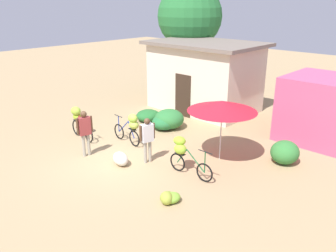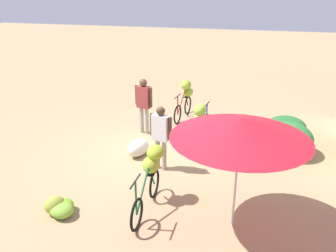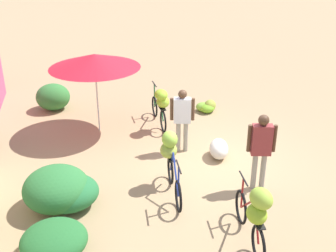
{
  "view_description": "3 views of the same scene",
  "coord_description": "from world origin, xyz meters",
  "px_view_note": "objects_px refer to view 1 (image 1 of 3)",
  "views": [
    {
      "loc": [
        8.63,
        -6.82,
        5.22
      ],
      "look_at": [
        0.91,
        1.48,
        1.06
      ],
      "focal_mm": 36.82,
      "sensor_mm": 36.0,
      "label": 1
    },
    {
      "loc": [
        7.77,
        2.65,
        4.04
      ],
      "look_at": [
        1.18,
        0.77,
        1.26
      ],
      "focal_mm": 36.29,
      "sensor_mm": 36.0,
      "label": 2
    },
    {
      "loc": [
        -7.96,
        2.88,
        4.87
      ],
      "look_at": [
        -0.15,
        1.09,
        1.18
      ],
      "focal_mm": 44.99,
      "sensor_mm": 36.0,
      "label": 3
    }
  ],
  "objects_px": {
    "building_low": "(205,76)",
    "banana_pile_on_ground": "(169,198)",
    "bicycle_center_loaded": "(183,152)",
    "produce_sack": "(121,159)",
    "bicycle_leftmost": "(78,119)",
    "person_vendor": "(85,129)",
    "person_bystander": "(147,136)",
    "bicycle_near_pile": "(131,126)",
    "tree_behind_building": "(190,16)",
    "shop_pink": "(329,110)",
    "market_umbrella": "(222,106)"
  },
  "relations": [
    {
      "from": "building_low",
      "to": "banana_pile_on_ground",
      "type": "relative_size",
      "value": 7.39
    },
    {
      "from": "tree_behind_building",
      "to": "person_bystander",
      "type": "bearing_deg",
      "value": -58.58
    },
    {
      "from": "shop_pink",
      "to": "market_umbrella",
      "type": "xyz_separation_m",
      "value": [
        -2.04,
        -4.22,
        0.68
      ]
    },
    {
      "from": "bicycle_near_pile",
      "to": "building_low",
      "type": "bearing_deg",
      "value": 98.25
    },
    {
      "from": "market_umbrella",
      "to": "building_low",
      "type": "bearing_deg",
      "value": 132.79
    },
    {
      "from": "banana_pile_on_ground",
      "to": "shop_pink",
      "type": "bearing_deg",
      "value": 78.89
    },
    {
      "from": "bicycle_near_pile",
      "to": "person_vendor",
      "type": "height_order",
      "value": "person_vendor"
    },
    {
      "from": "bicycle_leftmost",
      "to": "person_vendor",
      "type": "distance_m",
      "value": 1.94
    },
    {
      "from": "tree_behind_building",
      "to": "produce_sack",
      "type": "distance_m",
      "value": 10.81
    },
    {
      "from": "building_low",
      "to": "bicycle_center_loaded",
      "type": "xyz_separation_m",
      "value": [
        3.77,
        -6.0,
        -0.96
      ]
    },
    {
      "from": "market_umbrella",
      "to": "bicycle_center_loaded",
      "type": "height_order",
      "value": "market_umbrella"
    },
    {
      "from": "market_umbrella",
      "to": "person_vendor",
      "type": "relative_size",
      "value": 1.4
    },
    {
      "from": "market_umbrella",
      "to": "person_bystander",
      "type": "bearing_deg",
      "value": -131.47
    },
    {
      "from": "bicycle_center_loaded",
      "to": "produce_sack",
      "type": "distance_m",
      "value": 2.22
    },
    {
      "from": "building_low",
      "to": "banana_pile_on_ground",
      "type": "distance_m",
      "value": 9.01
    },
    {
      "from": "produce_sack",
      "to": "person_vendor",
      "type": "distance_m",
      "value": 1.69
    },
    {
      "from": "tree_behind_building",
      "to": "banana_pile_on_ground",
      "type": "xyz_separation_m",
      "value": [
        7.22,
        -9.52,
        -4.2
      ]
    },
    {
      "from": "bicycle_leftmost",
      "to": "banana_pile_on_ground",
      "type": "distance_m",
      "value": 6.05
    },
    {
      "from": "shop_pink",
      "to": "bicycle_center_loaded",
      "type": "distance_m",
      "value": 6.33
    },
    {
      "from": "bicycle_center_loaded",
      "to": "produce_sack",
      "type": "xyz_separation_m",
      "value": [
        -1.92,
        -0.99,
        -0.51
      ]
    },
    {
      "from": "person_bystander",
      "to": "shop_pink",
      "type": "bearing_deg",
      "value": 58.74
    },
    {
      "from": "produce_sack",
      "to": "person_vendor",
      "type": "xyz_separation_m",
      "value": [
        -1.44,
        -0.35,
        0.8
      ]
    },
    {
      "from": "banana_pile_on_ground",
      "to": "bicycle_near_pile",
      "type": "bearing_deg",
      "value": 152.14
    },
    {
      "from": "banana_pile_on_ground",
      "to": "person_bystander",
      "type": "height_order",
      "value": "person_bystander"
    },
    {
      "from": "banana_pile_on_ground",
      "to": "produce_sack",
      "type": "relative_size",
      "value": 1.04
    },
    {
      "from": "market_umbrella",
      "to": "person_bystander",
      "type": "height_order",
      "value": "market_umbrella"
    },
    {
      "from": "bicycle_center_loaded",
      "to": "person_bystander",
      "type": "bearing_deg",
      "value": -171.07
    },
    {
      "from": "building_low",
      "to": "bicycle_near_pile",
      "type": "distance_m",
      "value": 5.71
    },
    {
      "from": "bicycle_leftmost",
      "to": "bicycle_center_loaded",
      "type": "xyz_separation_m",
      "value": [
        5.09,
        0.49,
        -0.03
      ]
    },
    {
      "from": "tree_behind_building",
      "to": "bicycle_center_loaded",
      "type": "height_order",
      "value": "tree_behind_building"
    },
    {
      "from": "market_umbrella",
      "to": "bicycle_near_pile",
      "type": "relative_size",
      "value": 1.44
    },
    {
      "from": "bicycle_center_loaded",
      "to": "produce_sack",
      "type": "bearing_deg",
      "value": -152.67
    },
    {
      "from": "bicycle_near_pile",
      "to": "person_bystander",
      "type": "bearing_deg",
      "value": -22.52
    },
    {
      "from": "banana_pile_on_ground",
      "to": "bicycle_leftmost",
      "type": "bearing_deg",
      "value": 169.55
    },
    {
      "from": "bicycle_near_pile",
      "to": "banana_pile_on_ground",
      "type": "distance_m",
      "value": 4.34
    },
    {
      "from": "bicycle_center_loaded",
      "to": "person_bystander",
      "type": "height_order",
      "value": "person_bystander"
    },
    {
      "from": "person_bystander",
      "to": "market_umbrella",
      "type": "bearing_deg",
      "value": 48.53
    },
    {
      "from": "banana_pile_on_ground",
      "to": "produce_sack",
      "type": "bearing_deg",
      "value": 167.89
    },
    {
      "from": "building_low",
      "to": "market_umbrella",
      "type": "relative_size",
      "value": 2.31
    },
    {
      "from": "bicycle_near_pile",
      "to": "person_bystander",
      "type": "xyz_separation_m",
      "value": [
        1.56,
        -0.65,
        0.21
      ]
    },
    {
      "from": "bicycle_leftmost",
      "to": "person_vendor",
      "type": "xyz_separation_m",
      "value": [
        1.72,
        -0.85,
        0.26
      ]
    },
    {
      "from": "shop_pink",
      "to": "banana_pile_on_ground",
      "type": "distance_m",
      "value": 7.68
    },
    {
      "from": "bicycle_near_pile",
      "to": "person_bystander",
      "type": "height_order",
      "value": "person_bystander"
    },
    {
      "from": "bicycle_near_pile",
      "to": "bicycle_center_loaded",
      "type": "bearing_deg",
      "value": -8.21
    },
    {
      "from": "building_low",
      "to": "person_bystander",
      "type": "distance_m",
      "value": 6.7
    },
    {
      "from": "bicycle_center_loaded",
      "to": "person_bystander",
      "type": "relative_size",
      "value": 1.06
    },
    {
      "from": "bicycle_leftmost",
      "to": "bicycle_near_pile",
      "type": "relative_size",
      "value": 1.01
    },
    {
      "from": "bicycle_center_loaded",
      "to": "banana_pile_on_ground",
      "type": "bearing_deg",
      "value": -62.15
    },
    {
      "from": "bicycle_leftmost",
      "to": "banana_pile_on_ground",
      "type": "bearing_deg",
      "value": -10.45
    },
    {
      "from": "tree_behind_building",
      "to": "bicycle_near_pile",
      "type": "distance_m",
      "value": 9.01
    }
  ]
}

